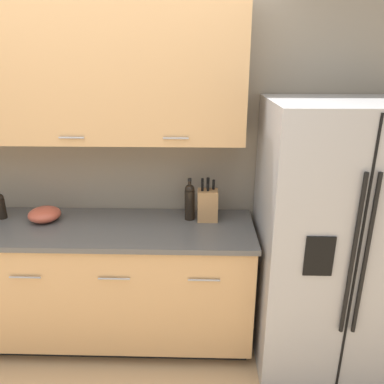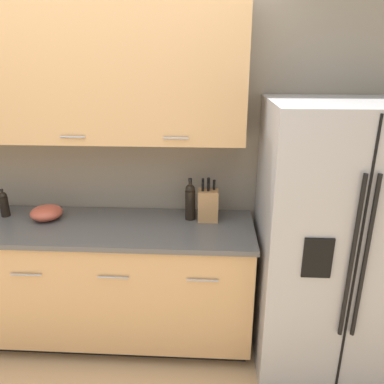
% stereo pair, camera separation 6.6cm
% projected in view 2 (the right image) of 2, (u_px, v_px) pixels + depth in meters
% --- Properties ---
extents(wall_back, '(10.00, 0.39, 2.60)m').
position_uv_depth(wall_back, '(95.00, 133.00, 2.66)').
color(wall_back, gray).
rests_on(wall_back, ground_plane).
extents(counter_unit, '(2.36, 0.64, 0.92)m').
position_uv_depth(counter_unit, '(89.00, 280.00, 2.75)').
color(counter_unit, black).
rests_on(counter_unit, ground_plane).
extents(refrigerator, '(0.95, 0.82, 1.78)m').
position_uv_depth(refrigerator, '(333.00, 240.00, 2.43)').
color(refrigerator, '#9E9EA0').
rests_on(refrigerator, ground_plane).
extents(knife_block, '(0.14, 0.11, 0.31)m').
position_uv_depth(knife_block, '(208.00, 205.00, 2.61)').
color(knife_block, '#A87A4C').
rests_on(knife_block, counter_unit).
extents(wine_bottle, '(0.07, 0.07, 0.30)m').
position_uv_depth(wine_bottle, '(190.00, 201.00, 2.62)').
color(wine_bottle, black).
rests_on(wine_bottle, counter_unit).
extents(oil_bottle, '(0.06, 0.06, 0.21)m').
position_uv_depth(oil_bottle, '(4.00, 203.00, 2.69)').
color(oil_bottle, black).
rests_on(oil_bottle, counter_unit).
extents(mixing_bowl, '(0.22, 0.22, 0.10)m').
position_uv_depth(mixing_bowl, '(47.00, 213.00, 2.65)').
color(mixing_bowl, '#B24C38').
rests_on(mixing_bowl, counter_unit).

